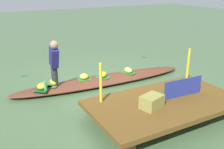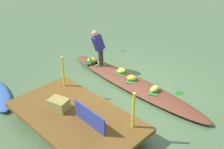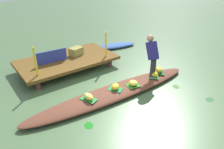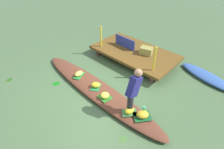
{
  "view_description": "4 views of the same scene",
  "coord_description": "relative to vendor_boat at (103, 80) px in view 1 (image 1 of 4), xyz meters",
  "views": [
    {
      "loc": [
        3.03,
        6.08,
        2.75
      ],
      "look_at": [
        -0.06,
        0.43,
        0.39
      ],
      "focal_mm": 41.13,
      "sensor_mm": 36.0,
      "label": 1
    },
    {
      "loc": [
        -4.19,
        5.09,
        4.02
      ],
      "look_at": [
        0.39,
        0.41,
        0.39
      ],
      "focal_mm": 41.76,
      "sensor_mm": 36.0,
      "label": 2
    },
    {
      "loc": [
        -3.01,
        -3.87,
        3.17
      ],
      "look_at": [
        0.05,
        0.22,
        0.52
      ],
      "focal_mm": 33.86,
      "sensor_mm": 36.0,
      "label": 3
    },
    {
      "loc": [
        3.23,
        -2.75,
        3.79
      ],
      "look_at": [
        0.12,
        0.59,
        0.4
      ],
      "focal_mm": 29.1,
      "sensor_mm": 36.0,
      "label": 4
    }
  ],
  "objects": [
    {
      "name": "leaf_mat_2",
      "position": [
        -0.83,
        0.01,
        0.1
      ],
      "size": [
        0.37,
        0.48,
        0.01
      ],
      "primitive_type": "cube",
      "rotation": [
        0.0,
        0.0,
        1.94
      ],
      "color": "#267732",
      "rests_on": "vendor_boat"
    },
    {
      "name": "drifting_plant_0",
      "position": [
        -2.56,
        -1.61,
        -0.09
      ],
      "size": [
        0.21,
        0.25,
        0.01
      ],
      "primitive_type": "ellipsoid",
      "rotation": [
        0.0,
        0.0,
        1.86
      ],
      "color": "#235314",
      "rests_on": "ground"
    },
    {
      "name": "water_bottle",
      "position": [
        1.67,
        0.12,
        0.21
      ],
      "size": [
        0.07,
        0.07,
        0.24
      ],
      "primitive_type": "cylinder",
      "color": "#40AE6F",
      "rests_on": "vendor_boat"
    },
    {
      "name": "produce_crate",
      "position": [
        0.14,
        2.43,
        0.41
      ],
      "size": [
        0.51,
        0.43,
        0.26
      ],
      "primitive_type": "cube",
      "rotation": [
        0.0,
        0.0,
        0.29
      ],
      "color": "olive",
      "rests_on": "dock_platform"
    },
    {
      "name": "railing_post_west",
      "position": [
        -1.49,
        1.71,
        0.7
      ],
      "size": [
        0.06,
        0.06,
        0.85
      ],
      "primitive_type": "cylinder",
      "color": "gold",
      "rests_on": "dock_platform"
    },
    {
      "name": "vendor_person",
      "position": [
        1.36,
        0.02,
        0.79
      ],
      "size": [
        0.21,
        0.45,
        1.23
      ],
      "color": "#28282D",
      "rests_on": "vendor_boat"
    },
    {
      "name": "dock_platform",
      "position": [
        -0.29,
        2.31,
        0.22
      ],
      "size": [
        3.2,
        1.8,
        0.37
      ],
      "color": "brown",
      "rests_on": "ground"
    },
    {
      "name": "market_banner",
      "position": [
        -0.79,
        2.31,
        0.48
      ],
      "size": [
        0.98,
        0.08,
        0.4
      ],
      "primitive_type": "cube",
      "rotation": [
        0.0,
        0.0,
        -0.05
      ],
      "color": "navy",
      "rests_on": "dock_platform"
    },
    {
      "name": "leaf_mat_3",
      "position": [
        1.39,
        -0.11,
        0.1
      ],
      "size": [
        0.45,
        0.45,
        0.01
      ],
      "primitive_type": "cube",
      "rotation": [
        0.0,
        0.0,
        0.82
      ],
      "color": "#387540",
      "rests_on": "vendor_boat"
    },
    {
      "name": "drifting_plant_2",
      "position": [
        1.69,
        -0.72,
        -0.09
      ],
      "size": [
        0.28,
        0.3,
        0.01
      ],
      "primitive_type": "ellipsoid",
      "rotation": [
        0.0,
        0.0,
        1.02
      ],
      "color": "#406A32",
      "rests_on": "ground"
    },
    {
      "name": "banana_bunch_3",
      "position": [
        1.39,
        -0.11,
        0.18
      ],
      "size": [
        0.23,
        0.29,
        0.16
      ],
      "primitive_type": "ellipsoid",
      "rotation": [
        0.0,
        0.0,
        1.48
      ],
      "color": "gold",
      "rests_on": "vendor_boat"
    },
    {
      "name": "vendor_boat",
      "position": [
        0.0,
        0.0,
        0.0
      ],
      "size": [
        5.17,
        1.03,
        0.18
      ],
      "primitive_type": "ellipsoid",
      "rotation": [
        0.0,
        0.0,
        -0.05
      ],
      "color": "brown",
      "rests_on": "ground"
    },
    {
      "name": "banana_bunch_1",
      "position": [
        1.71,
        0.01,
        0.18
      ],
      "size": [
        0.4,
        0.4,
        0.16
      ],
      "primitive_type": "ellipsoid",
      "rotation": [
        0.0,
        0.0,
        3.97
      ],
      "color": "gold",
      "rests_on": "vendor_boat"
    },
    {
      "name": "banana_bunch_4",
      "position": [
        0.52,
        -0.13,
        0.17
      ],
      "size": [
        0.29,
        0.3,
        0.15
      ],
      "primitive_type": "ellipsoid",
      "rotation": [
        0.0,
        0.0,
        1.34
      ],
      "color": "yellow",
      "rests_on": "vendor_boat"
    },
    {
      "name": "canal_water",
      "position": [
        0.0,
        0.0,
        -0.09
      ],
      "size": [
        40.0,
        40.0,
        0.0
      ],
      "primitive_type": "plane",
      "color": "#45623D",
      "rests_on": "ground"
    },
    {
      "name": "leaf_mat_4",
      "position": [
        0.52,
        -0.13,
        0.1
      ],
      "size": [
        0.4,
        0.35,
        0.01
      ],
      "primitive_type": "cube",
      "rotation": [
        0.0,
        0.0,
        3.0
      ],
      "color": "#297321",
      "rests_on": "vendor_boat"
    },
    {
      "name": "leaf_mat_1",
      "position": [
        1.71,
        0.01,
        0.1
      ],
      "size": [
        0.53,
        0.54,
        0.01
      ],
      "primitive_type": "cube",
      "rotation": [
        0.0,
        0.0,
        0.9
      ],
      "color": "#175228",
      "rests_on": "vendor_boat"
    },
    {
      "name": "railing_post_east",
      "position": [
        0.91,
        1.71,
        0.7
      ],
      "size": [
        0.06,
        0.06,
        0.85
      ],
      "primitive_type": "cylinder",
      "color": "gold",
      "rests_on": "dock_platform"
    },
    {
      "name": "drifting_plant_3",
      "position": [
        1.86,
        -1.68,
        -0.09
      ],
      "size": [
        0.26,
        0.2,
        0.01
      ],
      "primitive_type": "ellipsoid",
      "rotation": [
        0.0,
        0.0,
        0.05
      ],
      "color": "#295933",
      "rests_on": "ground"
    },
    {
      "name": "drifting_plant_1",
      "position": [
        -1.24,
        -0.64,
        -0.09
      ],
      "size": [
        0.27,
        0.3,
        0.01
      ],
      "primitive_type": "ellipsoid",
      "rotation": [
        0.0,
        0.0,
        1.25
      ],
      "color": "#126A14",
      "rests_on": "ground"
    },
    {
      "name": "banana_bunch_2",
      "position": [
        -0.83,
        0.01,
        0.17
      ],
      "size": [
        0.2,
        0.31,
        0.15
      ],
      "primitive_type": "ellipsoid",
      "rotation": [
        0.0,
        0.0,
        1.63
      ],
      "color": "#E9DB4F",
      "rests_on": "vendor_boat"
    },
    {
      "name": "leaf_mat_0",
      "position": [
        0.0,
        -0.0,
        0.1
      ],
      "size": [
        0.42,
        0.46,
        0.01
      ],
      "primitive_type": "cube",
      "rotation": [
        0.0,
        0.0,
        2.12
      ],
      "color": "#21743A",
      "rests_on": "vendor_boat"
    },
    {
      "name": "banana_bunch_0",
      "position": [
        0.0,
        -0.0,
        0.17
      ],
      "size": [
        0.34,
        0.33,
        0.15
      ],
      "primitive_type": "ellipsoid",
      "rotation": [
        0.0,
        0.0,
        3.87
      ],
      "color": "yellow",
      "rests_on": "vendor_boat"
    }
  ]
}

